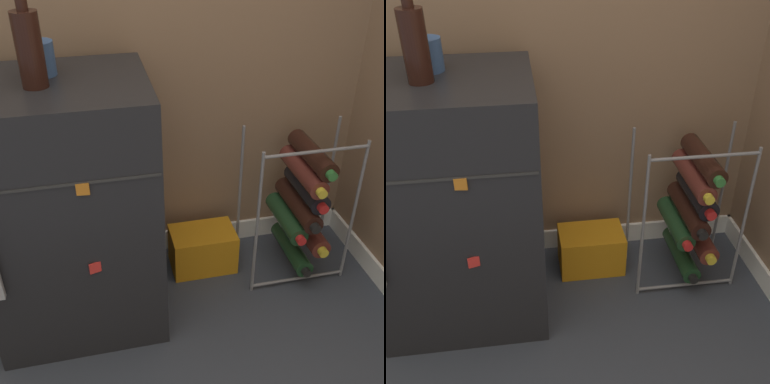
# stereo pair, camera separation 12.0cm
# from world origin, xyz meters

# --- Properties ---
(ground_plane) EXTENTS (14.00, 14.00, 0.00)m
(ground_plane) POSITION_xyz_m (0.00, 0.00, 0.00)
(ground_plane) COLOR #333842
(mini_fridge) EXTENTS (0.56, 0.50, 0.90)m
(mini_fridge) POSITION_xyz_m (-0.33, 0.29, 0.45)
(mini_fridge) COLOR black
(mini_fridge) RESTS_ON ground_plane
(wine_rack) EXTENTS (0.40, 0.32, 0.62)m
(wine_rack) POSITION_xyz_m (0.53, 0.34, 0.32)
(wine_rack) COLOR slate
(wine_rack) RESTS_ON ground_plane
(soda_box) EXTENTS (0.26, 0.17, 0.18)m
(soda_box) POSITION_xyz_m (0.16, 0.42, 0.09)
(soda_box) COLOR orange
(soda_box) RESTS_ON ground_plane
(fridge_top_cup) EXTENTS (0.09, 0.09, 0.10)m
(fridge_top_cup) POSITION_xyz_m (-0.36, 0.35, 0.95)
(fridge_top_cup) COLOR #335184
(fridge_top_cup) RESTS_ON mini_fridge
(fridge_top_bottle) EXTENTS (0.07, 0.07, 0.24)m
(fridge_top_bottle) POSITION_xyz_m (-0.37, 0.26, 1.00)
(fridge_top_bottle) COLOR black
(fridge_top_bottle) RESTS_ON mini_fridge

